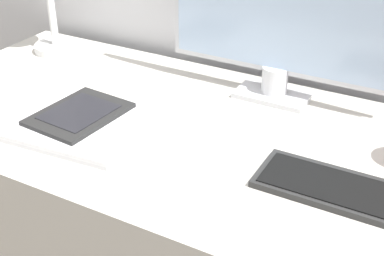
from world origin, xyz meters
TOP-DOWN VIEW (x-y plane):
  - monitor at (0.05, 0.43)m, footprint 0.52×0.11m
  - keyboard at (0.29, 0.14)m, footprint 0.30×0.12m
  - laptop at (-0.27, 0.10)m, footprint 0.35×0.26m
  - ereader at (-0.26, 0.11)m, footprint 0.16×0.21m

SIDE VIEW (x-z plane):
  - keyboard at x=0.29m, z-range 0.73..0.74m
  - laptop at x=-0.27m, z-range 0.73..0.74m
  - ereader at x=-0.26m, z-range 0.74..0.75m
  - monitor at x=0.05m, z-range 0.74..1.13m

